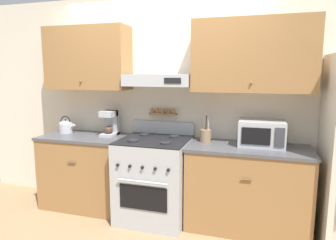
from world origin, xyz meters
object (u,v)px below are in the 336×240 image
stove_range (154,179)px  tea_kettle (66,126)px  utensil_crock (206,135)px  coffee_maker (110,123)px  microwave (262,133)px

stove_range → tea_kettle: bearing=172.9°
stove_range → utensil_crock: (0.54, 0.15, 0.50)m
stove_range → tea_kettle: tea_kettle is taller
coffee_maker → utensil_crock: coffee_maker is taller
coffee_maker → microwave: 1.76m
stove_range → utensil_crock: utensil_crock is taller
stove_range → microwave: (1.13, 0.17, 0.56)m
coffee_maker → utensil_crock: (1.18, -0.03, -0.08)m
tea_kettle → utensil_crock: (1.79, 0.00, -0.01)m
tea_kettle → utensil_crock: bearing=0.0°
microwave → utensil_crock: size_ratio=1.57×
tea_kettle → microwave: (2.38, 0.02, 0.05)m
tea_kettle → stove_range: bearing=-7.1°
coffee_maker → microwave: size_ratio=0.66×
tea_kettle → coffee_maker: size_ratio=0.71×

